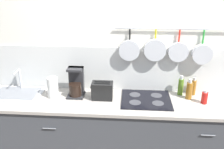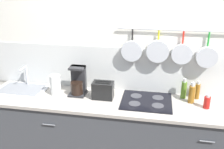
{
  "view_description": "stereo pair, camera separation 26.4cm",
  "coord_description": "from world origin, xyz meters",
  "px_view_note": "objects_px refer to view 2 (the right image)",
  "views": [
    {
      "loc": [
        0.01,
        -2.46,
        2.2
      ],
      "look_at": [
        -0.18,
        0.0,
        1.24
      ],
      "focal_mm": 40.0,
      "sensor_mm": 36.0,
      "label": 1
    },
    {
      "loc": [
        0.27,
        -2.42,
        2.2
      ],
      "look_at": [
        -0.18,
        0.0,
        1.24
      ],
      "focal_mm": 40.0,
      "sensor_mm": 36.0,
      "label": 2
    }
  ],
  "objects_px": {
    "toaster": "(103,90)",
    "bottle_sesame_oil": "(184,89)",
    "bottle_vinegar": "(192,94)",
    "bottle_hot_sauce": "(207,102)",
    "bottle_dish_soap": "(197,91)",
    "paper_towel_roll": "(55,85)",
    "coffee_maker": "(78,83)"
  },
  "relations": [
    {
      "from": "coffee_maker",
      "to": "toaster",
      "type": "height_order",
      "value": "coffee_maker"
    },
    {
      "from": "bottle_sesame_oil",
      "to": "bottle_vinegar",
      "type": "relative_size",
      "value": 1.0
    },
    {
      "from": "bottle_hot_sauce",
      "to": "paper_towel_roll",
      "type": "bearing_deg",
      "value": 179.16
    },
    {
      "from": "toaster",
      "to": "bottle_sesame_oil",
      "type": "relative_size",
      "value": 1.07
    },
    {
      "from": "paper_towel_roll",
      "to": "bottle_sesame_oil",
      "type": "xyz_separation_m",
      "value": [
        1.45,
        0.17,
        -0.02
      ]
    },
    {
      "from": "coffee_maker",
      "to": "toaster",
      "type": "distance_m",
      "value": 0.32
    },
    {
      "from": "bottle_dish_soap",
      "to": "bottle_sesame_oil",
      "type": "bearing_deg",
      "value": -175.4
    },
    {
      "from": "coffee_maker",
      "to": "bottle_sesame_oil",
      "type": "xyz_separation_m",
      "value": [
        1.2,
        0.11,
        -0.03
      ]
    },
    {
      "from": "paper_towel_roll",
      "to": "bottle_dish_soap",
      "type": "height_order",
      "value": "paper_towel_roll"
    },
    {
      "from": "bottle_vinegar",
      "to": "paper_towel_roll",
      "type": "bearing_deg",
      "value": -177.16
    },
    {
      "from": "bottle_dish_soap",
      "to": "coffee_maker",
      "type": "bearing_deg",
      "value": -174.76
    },
    {
      "from": "bottle_dish_soap",
      "to": "bottle_vinegar",
      "type": "bearing_deg",
      "value": -123.23
    },
    {
      "from": "bottle_dish_soap",
      "to": "paper_towel_roll",
      "type": "bearing_deg",
      "value": -173.33
    },
    {
      "from": "toaster",
      "to": "bottle_sesame_oil",
      "type": "bearing_deg",
      "value": 10.82
    },
    {
      "from": "bottle_vinegar",
      "to": "bottle_hot_sauce",
      "type": "relative_size",
      "value": 1.52
    },
    {
      "from": "coffee_maker",
      "to": "bottle_vinegar",
      "type": "distance_m",
      "value": 1.28
    },
    {
      "from": "toaster",
      "to": "bottle_vinegar",
      "type": "bearing_deg",
      "value": 4.2
    },
    {
      "from": "toaster",
      "to": "bottle_dish_soap",
      "type": "relative_size",
      "value": 1.17
    },
    {
      "from": "bottle_sesame_oil",
      "to": "bottle_hot_sauce",
      "type": "xyz_separation_m",
      "value": [
        0.22,
        -0.2,
        -0.04
      ]
    },
    {
      "from": "toaster",
      "to": "bottle_hot_sauce",
      "type": "distance_m",
      "value": 1.11
    },
    {
      "from": "bottle_vinegar",
      "to": "bottle_dish_soap",
      "type": "bearing_deg",
      "value": 56.77
    },
    {
      "from": "paper_towel_roll",
      "to": "coffee_maker",
      "type": "distance_m",
      "value": 0.26
    },
    {
      "from": "bottle_dish_soap",
      "to": "bottle_hot_sauce",
      "type": "xyz_separation_m",
      "value": [
        0.07,
        -0.21,
        -0.03
      ]
    },
    {
      "from": "paper_towel_roll",
      "to": "bottle_sesame_oil",
      "type": "relative_size",
      "value": 1.02
    },
    {
      "from": "paper_towel_roll",
      "to": "bottle_vinegar",
      "type": "distance_m",
      "value": 1.53
    },
    {
      "from": "paper_towel_roll",
      "to": "bottle_hot_sauce",
      "type": "xyz_separation_m",
      "value": [
        1.67,
        -0.02,
        -0.05
      ]
    },
    {
      "from": "coffee_maker",
      "to": "bottle_dish_soap",
      "type": "relative_size",
      "value": 1.57
    },
    {
      "from": "paper_towel_roll",
      "to": "bottle_hot_sauce",
      "type": "bearing_deg",
      "value": -0.84
    },
    {
      "from": "paper_towel_roll",
      "to": "bottle_vinegar",
      "type": "height_order",
      "value": "paper_towel_roll"
    },
    {
      "from": "toaster",
      "to": "bottle_vinegar",
      "type": "xyz_separation_m",
      "value": [
        0.97,
        0.07,
        0.01
      ]
    },
    {
      "from": "coffee_maker",
      "to": "toaster",
      "type": "xyz_separation_m",
      "value": [
        0.31,
        -0.06,
        -0.04
      ]
    },
    {
      "from": "coffee_maker",
      "to": "bottle_vinegar",
      "type": "height_order",
      "value": "coffee_maker"
    }
  ]
}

